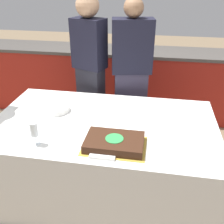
{
  "coord_description": "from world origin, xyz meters",
  "views": [
    {
      "loc": [
        0.39,
        -1.84,
        1.84
      ],
      "look_at": [
        0.07,
        0.0,
        0.84
      ],
      "focal_mm": 42.0,
      "sensor_mm": 36.0,
      "label": 1
    }
  ],
  "objects_px": {
    "cake": "(114,142)",
    "person_standing_back": "(90,71)",
    "person_cutting_cake": "(131,78)",
    "wine_glass": "(34,130)",
    "plate_stack": "(57,109)"
  },
  "relations": [
    {
      "from": "cake",
      "to": "person_standing_back",
      "type": "bearing_deg",
      "value": 112.16
    },
    {
      "from": "cake",
      "to": "person_cutting_cake",
      "type": "xyz_separation_m",
      "value": [
        0.0,
        1.09,
        0.08
      ]
    },
    {
      "from": "cake",
      "to": "person_standing_back",
      "type": "xyz_separation_m",
      "value": [
        -0.45,
        1.09,
        0.12
      ]
    },
    {
      "from": "person_cutting_cake",
      "to": "person_standing_back",
      "type": "bearing_deg",
      "value": -10.69
    },
    {
      "from": "wine_glass",
      "to": "person_standing_back",
      "type": "distance_m",
      "value": 1.17
    },
    {
      "from": "person_cutting_cake",
      "to": "person_standing_back",
      "type": "xyz_separation_m",
      "value": [
        -0.45,
        0.0,
        0.05
      ]
    },
    {
      "from": "cake",
      "to": "plate_stack",
      "type": "bearing_deg",
      "value": 143.27
    },
    {
      "from": "cake",
      "to": "plate_stack",
      "type": "relative_size",
      "value": 2.05
    },
    {
      "from": "plate_stack",
      "to": "person_cutting_cake",
      "type": "distance_m",
      "value": 0.88
    },
    {
      "from": "plate_stack",
      "to": "person_standing_back",
      "type": "distance_m",
      "value": 0.68
    },
    {
      "from": "cake",
      "to": "person_standing_back",
      "type": "height_order",
      "value": "person_standing_back"
    },
    {
      "from": "plate_stack",
      "to": "person_standing_back",
      "type": "height_order",
      "value": "person_standing_back"
    },
    {
      "from": "cake",
      "to": "person_cutting_cake",
      "type": "relative_size",
      "value": 0.28
    },
    {
      "from": "person_standing_back",
      "to": "person_cutting_cake",
      "type": "bearing_deg",
      "value": -158.76
    },
    {
      "from": "cake",
      "to": "wine_glass",
      "type": "relative_size",
      "value": 2.52
    }
  ]
}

